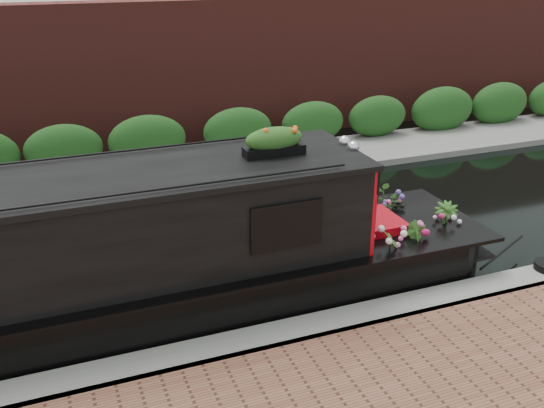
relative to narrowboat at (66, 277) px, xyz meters
name	(u,v)px	position (x,y,z in m)	size (l,w,h in m)	color
ground	(210,250)	(2.61, 1.80, -0.91)	(80.00, 80.00, 0.00)	black
near_bank_coping	(274,349)	(2.61, -1.50, -0.91)	(40.00, 0.60, 0.50)	gray
far_bank_path	(164,178)	(2.61, 6.00, -0.91)	(40.00, 2.40, 0.34)	slate
far_hedge	(157,167)	(2.61, 6.90, -0.91)	(40.00, 1.10, 2.80)	#1C4918
far_brick_wall	(143,145)	(2.61, 9.00, -0.91)	(40.00, 1.00, 8.00)	#56221D
narrowboat	(66,277)	(0.00, 0.00, 0.00)	(13.02, 2.28, 3.05)	black
rope_fender	(463,243)	(6.99, 0.00, -0.71)	(0.41, 0.41, 0.37)	olive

